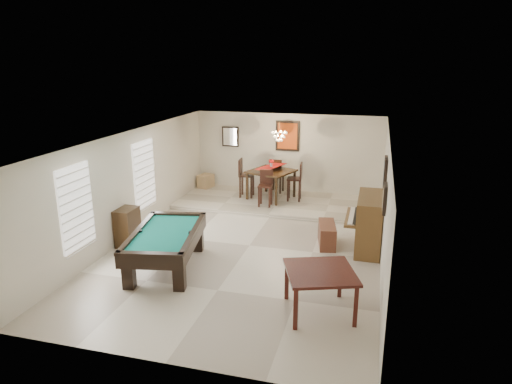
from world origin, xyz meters
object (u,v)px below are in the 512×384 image
at_px(dining_chair_north, 277,175).
at_px(dining_chair_east, 294,182).
at_px(piano_bench, 327,235).
at_px(chandelier, 279,133).
at_px(pool_table, 166,250).
at_px(upright_piano, 363,222).
at_px(dining_chair_west, 247,178).
at_px(square_table, 320,291).
at_px(corner_bench, 206,181).
at_px(apothecary_chest, 127,227).
at_px(dining_chair_south, 265,189).
at_px(flower_vase, 271,163).
at_px(dining_table, 271,182).

bearing_deg(dining_chair_north, dining_chair_east, 137.65).
height_order(piano_bench, chandelier, chandelier).
relative_size(pool_table, chandelier, 3.93).
bearing_deg(upright_piano, dining_chair_north, 127.67).
distance_m(pool_table, dining_chair_west, 5.04).
bearing_deg(square_table, piano_bench, 93.97).
xyz_separation_m(corner_bench, chandelier, (2.67, -0.90, 1.86)).
bearing_deg(corner_bench, apothecary_chest, -91.30).
height_order(pool_table, dining_chair_east, dining_chair_east).
bearing_deg(corner_bench, upright_piano, -34.35).
relative_size(dining_chair_south, dining_chair_north, 0.95).
bearing_deg(flower_vase, dining_chair_west, -178.21).
xyz_separation_m(dining_table, dining_chair_south, (0.01, -0.78, 0.02)).
height_order(flower_vase, dining_chair_north, flower_vase).
height_order(dining_table, chandelier, chandelier).
distance_m(corner_bench, chandelier, 3.38).
xyz_separation_m(square_table, dining_chair_south, (-2.25, 5.21, 0.25)).
xyz_separation_m(pool_table, chandelier, (1.37, 4.78, 1.81)).
relative_size(pool_table, piano_bench, 2.49).
bearing_deg(upright_piano, square_table, -100.90).
bearing_deg(piano_bench, pool_table, -146.27).
distance_m(piano_bench, dining_table, 3.62).
bearing_deg(pool_table, upright_piano, 17.36).
distance_m(dining_chair_west, corner_bench, 1.78).
xyz_separation_m(piano_bench, dining_table, (-2.05, 2.96, 0.35)).
xyz_separation_m(pool_table, dining_chair_north, (1.10, 5.76, 0.28)).
bearing_deg(dining_chair_south, dining_table, 87.60).
relative_size(square_table, dining_chair_west, 0.96).
relative_size(pool_table, dining_chair_west, 2.00).
relative_size(piano_bench, flower_vase, 4.28).
relative_size(dining_table, chandelier, 2.00).
bearing_deg(dining_chair_south, square_table, -69.89).
bearing_deg(square_table, dining_chair_west, 116.88).
xyz_separation_m(upright_piano, piano_bench, (-0.80, -0.03, -0.37)).
xyz_separation_m(upright_piano, flower_vase, (-2.85, 2.94, 0.59)).
xyz_separation_m(dining_table, dining_chair_west, (-0.76, -0.02, 0.09)).
distance_m(pool_table, upright_piano, 4.46).
height_order(pool_table, dining_table, dining_table).
distance_m(square_table, corner_bench, 8.08).
xyz_separation_m(dining_table, dining_chair_north, (0.03, 0.72, 0.05)).
relative_size(upright_piano, flower_vase, 6.88).
bearing_deg(flower_vase, dining_table, 180.00).
relative_size(flower_vase, dining_chair_north, 0.20).
distance_m(piano_bench, flower_vase, 3.73).
relative_size(dining_chair_north, dining_chair_west, 0.93).
xyz_separation_m(dining_table, dining_chair_east, (0.72, -0.02, 0.08)).
relative_size(upright_piano, dining_chair_north, 1.39).
bearing_deg(dining_chair_north, flower_vase, 92.08).
distance_m(dining_chair_west, dining_chair_east, 1.49).
bearing_deg(dining_chair_south, corner_bench, 146.18).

